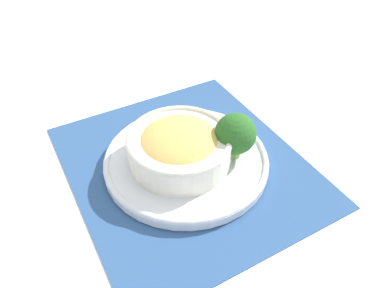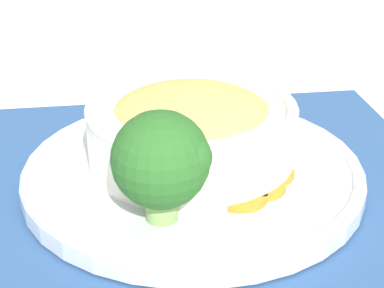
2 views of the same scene
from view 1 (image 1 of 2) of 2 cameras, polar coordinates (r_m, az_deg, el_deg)
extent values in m
plane|color=white|center=(0.70, -0.88, -3.28)|extent=(4.00, 4.00, 0.00)
cube|color=#2D5184|center=(0.70, -0.88, -3.16)|extent=(0.48, 0.43, 0.00)
cylinder|color=silver|center=(0.70, -0.89, -2.57)|extent=(0.30, 0.30, 0.02)
torus|color=silver|center=(0.69, -0.90, -2.09)|extent=(0.30, 0.30, 0.01)
cylinder|color=silver|center=(0.67, -1.96, -0.72)|extent=(0.19, 0.19, 0.05)
torus|color=silver|center=(0.65, -2.01, 0.99)|extent=(0.19, 0.19, 0.01)
ellipsoid|color=#E0B75B|center=(0.66, -1.98, 0.13)|extent=(0.15, 0.15, 0.06)
cylinder|color=#84AD5B|center=(0.69, 6.38, -0.96)|extent=(0.03, 0.03, 0.02)
sphere|color=#286023|center=(0.67, 6.63, 1.57)|extent=(0.07, 0.07, 0.07)
sphere|color=#286023|center=(0.68, 6.44, 3.16)|extent=(0.03, 0.03, 0.03)
sphere|color=#286023|center=(0.65, 6.96, 0.69)|extent=(0.03, 0.03, 0.03)
cylinder|color=orange|center=(0.73, 2.19, 1.04)|extent=(0.05, 0.05, 0.01)
cylinder|color=orange|center=(0.74, 0.42, 1.56)|extent=(0.05, 0.05, 0.01)
cylinder|color=orange|center=(0.74, -1.49, 1.63)|extent=(0.05, 0.05, 0.01)
camera|label=2|loc=(0.85, 35.66, 20.41)|focal=60.00mm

